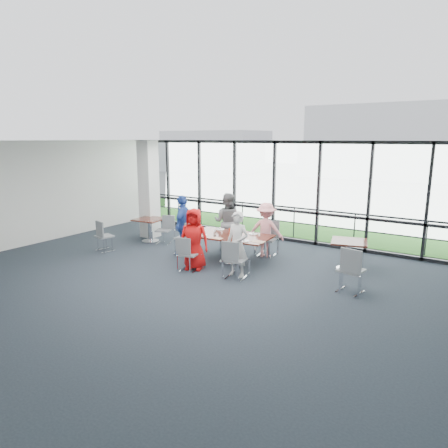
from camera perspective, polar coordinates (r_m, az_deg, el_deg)
The scene contains 40 objects.
floor at distance 9.35m, azimuth -6.95°, elevation -8.43°, with size 12.00×10.00×0.02m, color #202730.
ceiling at distance 8.75m, azimuth -7.50°, elevation 11.65°, with size 12.00×10.00×0.04m, color white.
wall_left at distance 13.55m, azimuth -27.01°, elevation 3.78°, with size 0.10×10.00×3.20m, color silver.
curtain_wall_back at distance 13.07m, azimuth 7.13°, elevation 4.76°, with size 12.00×0.10×3.20m, color white.
structural_column at distance 13.50m, azimuth -10.67°, elevation 4.87°, with size 0.50×0.50×3.20m, color white.
apron at distance 17.90m, azimuth 14.07°, elevation 1.22°, with size 80.00×70.00×0.02m, color gray.
grass_strip at distance 16.05m, azimuth 11.71°, elevation 0.21°, with size 80.00×5.00×0.01m, color #21561B.
hangar_aux at distance 42.00m, azimuth -1.20°, elevation 10.42°, with size 10.00×6.00×4.00m, color silver.
guard_rail at distance 13.79m, azimuth 8.11°, elevation 0.47°, with size 0.06×0.06×12.00m, color #2D2D33.
main_table at distance 10.62m, azimuth 0.89°, elevation -2.13°, with size 2.23×1.35×0.75m.
side_table_left at distance 12.98m, azimuth -10.57°, elevation 0.25°, with size 0.94×0.94×0.75m.
side_table_right at distance 10.49m, azimuth 17.43°, elevation -2.93°, with size 1.04×1.04×0.75m.
diner_near_left at distance 10.06m, azimuth -4.30°, elevation -2.15°, with size 0.76×0.50×1.57m, color red.
diner_near_right at distance 9.51m, azimuth 1.92°, elevation -2.91°, with size 0.58×0.42×1.58m, color silver.
diner_far_left at distance 11.71m, azimuth 0.48°, elevation 0.30°, with size 0.83×0.51×1.71m, color slate.
diner_far_right at distance 11.15m, azimuth 6.02°, elevation -0.86°, with size 0.99×0.51×1.53m, color pink.
diner_end at distance 11.40m, azimuth -5.87°, elevation -0.13°, with size 1.00×0.54×1.70m, color #2B4EA9.
chair_main_nl at distance 10.02m, azimuth -4.99°, elevation -4.32°, with size 0.42×0.42×0.85m, color slate, non-canonical shape.
chair_main_nr at distance 9.44m, azimuth 1.73°, elevation -5.16°, with size 0.44×0.44×0.91m, color slate, non-canonical shape.
chair_main_fl at distance 11.78m, azimuth 0.81°, elevation -1.86°, with size 0.40×0.40×0.82m, color slate, non-canonical shape.
chair_main_fr at distance 11.27m, azimuth 6.13°, elevation -2.20°, with size 0.47×0.47×0.96m, color slate, non-canonical shape.
chair_main_end at distance 11.48m, azimuth -5.71°, elevation -1.99°, with size 0.46×0.46×0.94m, color slate, non-canonical shape.
chair_spare_la at distance 12.20m, azimuth -16.71°, elevation -1.68°, with size 0.44×0.44×0.91m, color slate, non-canonical shape.
chair_spare_lb at distance 12.64m, azimuth -8.67°, elevation -0.91°, with size 0.43×0.43×0.87m, color slate, non-canonical shape.
chair_spare_r at distance 8.99m, azimuth 17.70°, elevation -6.34°, with size 0.49×0.49×1.00m, color slate, non-canonical shape.
plate_nl at distance 10.56m, azimuth -3.07°, elevation -1.59°, with size 0.24×0.24×0.01m, color white.
plate_nr at distance 9.97m, azimuth 2.85°, elevation -2.41°, with size 0.27×0.27×0.01m, color white.
plate_fl at distance 11.22m, azimuth -0.60°, elevation -0.75°, with size 0.26×0.26×0.01m, color white.
plate_fr at distance 10.70m, azimuth 4.18°, elevation -1.42°, with size 0.24×0.24×0.01m, color white.
plate_end at distance 11.08m, azimuth -3.34°, elevation -0.93°, with size 0.24×0.24×0.01m, color white.
tumbler_a at distance 10.47m, azimuth -1.33°, elevation -1.35°, with size 0.07×0.07×0.13m, color white.
tumbler_b at distance 10.25m, azimuth 1.88°, elevation -1.62°, with size 0.07×0.07×0.15m, color white.
tumbler_c at distance 10.77m, azimuth 1.72°, elevation -0.99°, with size 0.06×0.06×0.13m, color white.
tumbler_d at distance 10.77m, azimuth -3.27°, elevation -0.98°, with size 0.07×0.07×0.14m, color white.
menu_a at distance 10.24m, azimuth -0.99°, elevation -2.04°, with size 0.27×0.19×0.00m, color beige.
menu_b at distance 9.94m, azimuth 4.93°, elevation -2.52°, with size 0.32×0.22×0.00m, color beige.
menu_c at distance 10.96m, azimuth 2.66°, elevation -1.10°, with size 0.27×0.19×0.00m, color beige.
condiment_caddy at distance 10.58m, azimuth 1.48°, elevation -1.47°, with size 0.10×0.07×0.04m, color black.
ketchup_bottle at distance 10.59m, azimuth 0.83°, elevation -1.07°, with size 0.06×0.06×0.18m, color #B5341E.
green_bottle at distance 10.62m, azimuth 1.28°, elevation -0.98°, with size 0.05×0.05×0.20m, color #247C43.
Camera 1 is at (5.69, -6.66, 3.26)m, focal length 32.00 mm.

